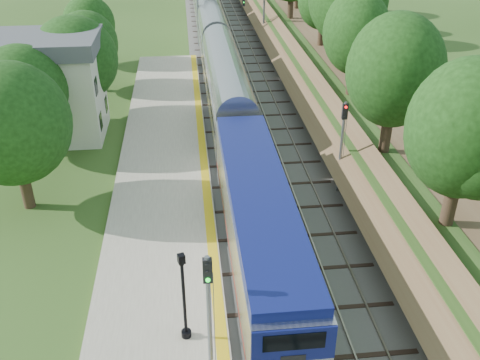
{
  "coord_description": "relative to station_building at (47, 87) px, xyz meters",
  "views": [
    {
      "loc": [
        -3.32,
        -10.65,
        18.01
      ],
      "look_at": [
        -0.5,
        16.16,
        2.8
      ],
      "focal_mm": 40.0,
      "sensor_mm": 36.0,
      "label": 1
    }
  ],
  "objects": [
    {
      "name": "embankment",
      "position": [
        24.35,
        30.0,
        -2.14
      ],
      "size": [
        10.64,
        170.0,
        11.7
      ],
      "color": "brown",
      "rests_on": "ground"
    },
    {
      "name": "train",
      "position": [
        14.0,
        33.64,
        -1.76
      ],
      "size": [
        3.1,
        124.14,
        4.55
      ],
      "color": "black",
      "rests_on": "trackbed"
    },
    {
      "name": "trackbed",
      "position": [
        16.0,
        30.0,
        -4.02
      ],
      "size": [
        9.5,
        170.0,
        0.28
      ],
      "color": "#4C4944",
      "rests_on": "ground"
    },
    {
      "name": "signal_gantry",
      "position": [
        16.47,
        24.99,
        0.73
      ],
      "size": [
        8.4,
        0.38,
        6.2
      ],
      "color": "slate",
      "rests_on": "ground"
    },
    {
      "name": "signal_farside",
      "position": [
        20.2,
        -11.17,
        -0.19
      ],
      "size": [
        0.34,
        0.27,
        6.18
      ],
      "color": "slate",
      "rests_on": "ground"
    },
    {
      "name": "trees_behind_platform",
      "position": [
        2.83,
        -9.33,
        0.44
      ],
      "size": [
        7.82,
        53.32,
        7.21
      ],
      "color": "#332316",
      "rests_on": "ground"
    },
    {
      "name": "lamppost_far",
      "position": [
        10.12,
        -23.32,
        -1.71
      ],
      "size": [
        0.44,
        0.44,
        4.48
      ],
      "color": "black",
      "rests_on": "platform"
    },
    {
      "name": "signal_platform",
      "position": [
        11.1,
        -25.51,
        -0.03
      ],
      "size": [
        0.35,
        0.28,
        5.99
      ],
      "color": "slate",
      "rests_on": "platform"
    },
    {
      "name": "yellow_stripe",
      "position": [
        11.65,
        -14.0,
        -3.7
      ],
      "size": [
        0.55,
        68.0,
        0.01
      ],
      "primitive_type": "cube",
      "color": "gold",
      "rests_on": "platform"
    },
    {
      "name": "station_building",
      "position": [
        0.0,
        0.0,
        0.0
      ],
      "size": [
        8.6,
        6.6,
        8.0
      ],
      "color": "beige",
      "rests_on": "ground"
    },
    {
      "name": "platform",
      "position": [
        8.8,
        -14.0,
        -3.9
      ],
      "size": [
        6.4,
        68.0,
        0.38
      ],
      "primitive_type": "cube",
      "color": "gray",
      "rests_on": "ground"
    }
  ]
}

